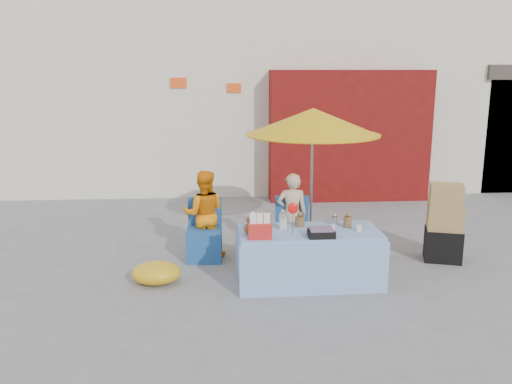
{
  "coord_description": "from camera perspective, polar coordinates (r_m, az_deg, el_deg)",
  "views": [
    {
      "loc": [
        -0.41,
        -6.51,
        2.64
      ],
      "look_at": [
        0.08,
        0.6,
        1.0
      ],
      "focal_mm": 38.0,
      "sensor_mm": 36.0,
      "label": 1
    }
  ],
  "objects": [
    {
      "name": "tarp_bundle",
      "position": [
        6.95,
        -10.44,
        -8.36
      ],
      "size": [
        0.63,
        0.5,
        0.28
      ],
      "primitive_type": "ellipsoid",
      "rotation": [
        0.0,
        0.0,
        -0.01
      ],
      "color": "gold",
      "rests_on": "ground"
    },
    {
      "name": "chair_left",
      "position": [
        7.67,
        -5.44,
        -5.22
      ],
      "size": [
        0.5,
        0.49,
        0.85
      ],
      "rotation": [
        0.0,
        0.0,
        -0.04
      ],
      "color": "#1F4F8F",
      "rests_on": "ground"
    },
    {
      "name": "chair_right",
      "position": [
        7.73,
        3.89,
        -5.04
      ],
      "size": [
        0.5,
        0.49,
        0.85
      ],
      "rotation": [
        0.0,
        0.0,
        -0.04
      ],
      "color": "#1F4F8F",
      "rests_on": "ground"
    },
    {
      "name": "ground",
      "position": [
        7.04,
        -0.28,
        -9.07
      ],
      "size": [
        80.0,
        80.0,
        0.0
      ],
      "primitive_type": "plane",
      "color": "slate",
      "rests_on": "ground"
    },
    {
      "name": "market_table",
      "position": [
        6.82,
        5.52,
        -6.72
      ],
      "size": [
        1.79,
        0.87,
        1.08
      ],
      "rotation": [
        0.0,
        0.0,
        0.02
      ],
      "color": "#839DD2",
      "rests_on": "ground"
    },
    {
      "name": "vendor_beige",
      "position": [
        7.76,
        3.79,
        -2.33
      ],
      "size": [
        0.45,
        0.3,
        1.19
      ],
      "primitive_type": "imported",
      "rotation": [
        0.0,
        0.0,
        3.1
      ],
      "color": "beige",
      "rests_on": "ground"
    },
    {
      "name": "umbrella",
      "position": [
        7.72,
        6.02,
        7.32
      ],
      "size": [
        1.9,
        1.9,
        2.09
      ],
      "color": "gray",
      "rests_on": "ground"
    },
    {
      "name": "box_stack",
      "position": [
        7.96,
        19.21,
        -3.35
      ],
      "size": [
        0.59,
        0.53,
        1.09
      ],
      "rotation": [
        0.0,
        0.0,
        -0.29
      ],
      "color": "black",
      "rests_on": "ground"
    },
    {
      "name": "vendor_orange",
      "position": [
        7.69,
        -5.48,
        -2.31
      ],
      "size": [
        0.62,
        0.5,
        1.25
      ],
      "primitive_type": "imported",
      "rotation": [
        0.0,
        0.0,
        3.1
      ],
      "color": "orange",
      "rests_on": "ground"
    },
    {
      "name": "backdrop",
      "position": [
        14.07,
        -0.12,
        14.84
      ],
      "size": [
        14.0,
        8.0,
        7.8
      ],
      "color": "silver",
      "rests_on": "ground"
    }
  ]
}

